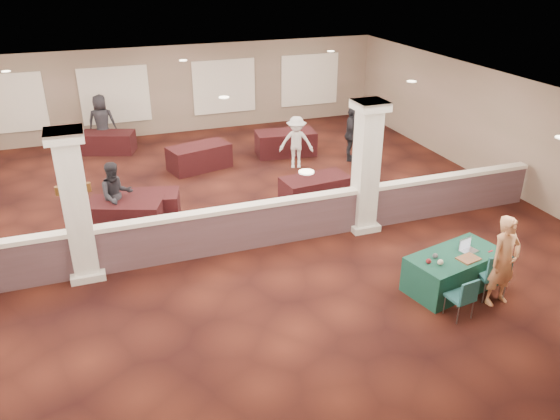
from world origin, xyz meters
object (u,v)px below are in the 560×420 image
object	(u,v)px
woman	(504,261)
attendee_d	(102,122)
far_table_back_right	(286,143)
attendee_a	(116,195)
far_table_front_left	(126,215)
far_table_back_left	(108,142)
far_table_front_center	(144,206)
far_table_front_right	(315,190)
near_table	(454,271)
attendee_c	(351,134)
attendee_b	(296,142)
far_table_back_center	(199,157)
conf_chair_main	(494,273)
conf_chair_side	(464,295)

from	to	relation	value
woman	attendee_d	bearing A→B (deg)	113.03
far_table_back_right	attendee_a	world-z (taller)	attendee_a
far_table_front_left	far_table_back_left	size ratio (longest dim) A/B	1.04
far_table_front_center	far_table_front_right	bearing A→B (deg)	-6.80
near_table	far_table_front_right	distance (m)	4.89
far_table_back_right	woman	bearing A→B (deg)	-84.65
attendee_a	attendee_c	bearing A→B (deg)	6.81
far_table_back_right	attendee_d	xyz separation A→B (m)	(-5.71, 2.74, 0.54)
near_table	far_table_front_center	bearing A→B (deg)	123.40
attendee_c	attendee_d	distance (m)	8.50
far_table_front_left	attendee_b	bearing A→B (deg)	24.89
far_table_back_left	attendee_a	distance (m)	5.90
far_table_back_center	attendee_a	xyz separation A→B (m)	(-2.73, -3.28, 0.47)
attendee_a	woman	bearing A→B (deg)	-52.00
attendee_a	far_table_back_left	bearing A→B (deg)	77.97
conf_chair_main	attendee_b	world-z (taller)	attendee_b
far_table_back_left	attendee_b	distance (m)	6.54
far_table_front_left	far_table_back_right	distance (m)	6.78
far_table_back_center	attendee_b	distance (m)	3.08
near_table	conf_chair_side	bearing A→B (deg)	-129.69
far_table_back_right	attendee_a	size ratio (longest dim) A/B	1.15
far_table_front_left	far_table_back_center	world-z (taller)	far_table_back_center
far_table_front_left	far_table_back_center	distance (m)	4.32
far_table_front_center	near_table	bearing A→B (deg)	-44.04
attendee_a	attendee_d	bearing A→B (deg)	78.94
far_table_back_center	far_table_back_right	distance (m)	3.04
attendee_a	far_table_back_right	bearing A→B (deg)	21.65
woman	far_table_back_center	distance (m)	9.95
conf_chair_main	far_table_front_left	xyz separation A→B (m)	(-6.46, 5.55, -0.24)
far_table_front_right	attendee_c	xyz separation A→B (m)	(2.40, 2.69, 0.52)
woman	attendee_c	bearing A→B (deg)	78.44
woman	far_table_front_left	world-z (taller)	woman
conf_chair_main	far_table_back_center	bearing A→B (deg)	125.28
attendee_c	attendee_d	bearing A→B (deg)	90.93
conf_chair_main	attendee_a	distance (m)	8.74
attendee_d	far_table_front_left	bearing A→B (deg)	101.20
attendee_a	attendee_c	distance (m)	7.91
near_table	far_table_front_right	bearing A→B (deg)	89.25
far_table_back_right	attendee_b	size ratio (longest dim) A/B	1.19
far_table_back_center	attendee_d	size ratio (longest dim) A/B	1.00
far_table_back_right	attendee_c	size ratio (longest dim) A/B	1.10
woman	conf_chair_main	bearing A→B (deg)	101.55
far_table_front_left	far_table_front_center	xyz separation A→B (m)	(0.50, 0.39, -0.01)
attendee_a	attendee_b	world-z (taller)	attendee_a
conf_chair_main	attendee_c	world-z (taller)	attendee_c
far_table_front_center	far_table_back_left	distance (m)	5.69
near_table	woman	world-z (taller)	woman
near_table	far_table_back_center	size ratio (longest dim) A/B	1.05
far_table_back_center	attendee_a	distance (m)	4.30
far_table_front_center	attendee_b	xyz separation A→B (m)	(5.00, 2.16, 0.47)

